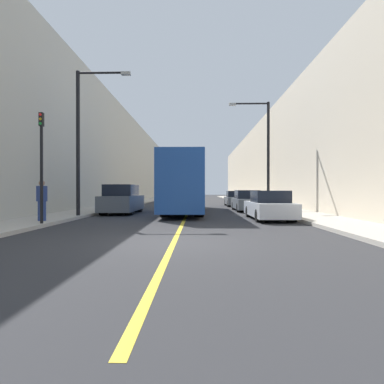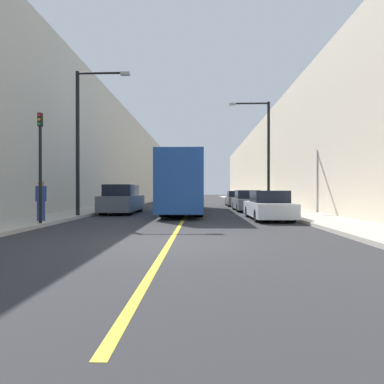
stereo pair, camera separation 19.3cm
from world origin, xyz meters
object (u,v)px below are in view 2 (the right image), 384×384
parked_suv_left (122,200)px  car_right_mid (247,202)px  street_lamp_left (82,133)px  traffic_light (40,164)px  bus (185,184)px  street_lamp_right (265,148)px  car_right_far (236,199)px  pedestrian (41,200)px  car_right_near (268,206)px

parked_suv_left → car_right_mid: 8.89m
parked_suv_left → street_lamp_left: street_lamp_left is taller
street_lamp_left → traffic_light: street_lamp_left is taller
bus → street_lamp_right: street_lamp_right is taller
car_right_far → street_lamp_left: (-9.79, -12.80, 3.97)m
pedestrian → car_right_near: bearing=12.5°
car_right_mid → pedestrian: (-10.48, -8.90, 0.39)m
street_lamp_left → street_lamp_right: 12.46m
bus → street_lamp_right: bearing=9.0°
bus → car_right_far: 9.21m
car_right_near → car_right_far: 13.36m
car_right_near → car_right_mid: size_ratio=0.98×
pedestrian → car_right_mid: bearing=40.3°
bus → car_right_mid: (4.45, 1.13, -1.25)m
car_right_mid → pedestrian: size_ratio=2.56×
car_right_mid → car_right_far: car_right_mid is taller
bus → street_lamp_left: (-5.32, -4.85, 2.70)m
car_right_far → parked_suv_left: bearing=-132.1°
bus → pedestrian: (-6.03, -7.77, -0.85)m
street_lamp_left → traffic_light: bearing=-92.4°
pedestrian → bus: bearing=52.2°
car_right_near → street_lamp_right: (1.17, 6.32, 3.94)m
street_lamp_right → traffic_light: bearing=-139.1°
car_right_near → street_lamp_left: 10.65m
bus → pedestrian: bearing=-127.8°
car_right_far → street_lamp_left: street_lamp_left is taller
street_lamp_left → street_lamp_right: (11.05, 5.76, -0.02)m
car_right_mid → street_lamp_right: (1.27, -0.22, 3.92)m
car_right_far → street_lamp_right: bearing=-79.9°
parked_suv_left → bus: bearing=20.2°
bus → parked_suv_left: (-4.04, -1.49, -1.07)m
car_right_near → parked_suv_left: bearing=155.5°
car_right_mid → street_lamp_left: 12.12m
parked_suv_left → traffic_light: 7.66m
street_lamp_right → bus: bearing=-171.0°
bus → parked_suv_left: bus is taller
car_right_far → pedestrian: size_ratio=2.45×
car_right_near → traffic_light: size_ratio=0.99×
parked_suv_left → street_lamp_right: (9.77, 2.40, 3.74)m
pedestrian → traffic_light: bearing=-62.6°
street_lamp_left → car_right_mid: bearing=31.5°
car_right_mid → bus: bearing=-165.8°
car_right_near → street_lamp_right: bearing=79.5°
bus → street_lamp_left: 7.69m
bus → street_lamp_left: size_ratio=1.65×
bus → street_lamp_right: size_ratio=1.65×
car_right_mid → car_right_far: (0.02, 6.82, -0.02)m
street_lamp_right → street_lamp_left: bearing=-152.5°
parked_suv_left → car_right_mid: bearing=17.1°
parked_suv_left → car_right_far: parked_suv_left is taller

